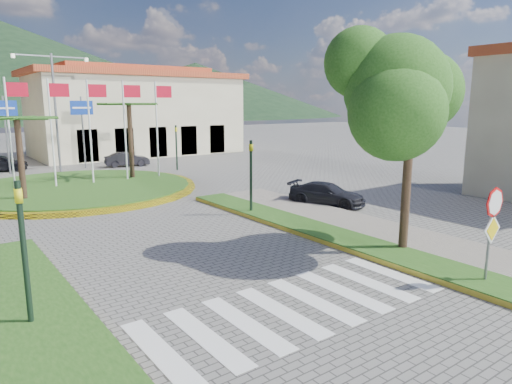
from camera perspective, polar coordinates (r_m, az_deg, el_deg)
sidewalk_right at (r=14.58m, az=28.67°, el=-8.95°), size 4.00×28.00×0.15m
verge_right at (r=13.55m, az=26.47°, el=-10.16°), size 1.60×28.00×0.18m
crosswalk at (r=11.12m, az=4.75°, el=-14.09°), size 8.00×3.00×0.01m
roundabout_island at (r=26.80m, az=-21.34°, el=0.50°), size 12.70×12.70×6.00m
stop_sign at (r=13.14m, az=27.45°, el=-3.12°), size 0.80×0.11×2.65m
deciduous_tree at (r=14.88m, az=19.00°, el=12.20°), size 3.60×3.60×6.80m
traffic_light_left at (r=10.54m, az=-27.10°, el=-5.51°), size 0.15×0.18×3.20m
traffic_light_right at (r=19.35m, az=-0.63°, el=2.78°), size 0.15×0.18×3.20m
traffic_light_far at (r=33.11m, az=-9.93°, el=6.06°), size 0.18×0.15×3.20m
direction_sign_west at (r=34.86m, az=-28.87°, el=7.73°), size 1.60×0.14×5.20m
direction_sign_east at (r=35.87m, az=-20.88°, el=8.42°), size 1.60×0.14×5.20m
street_lamp_centre at (r=34.42m, az=-23.79°, el=9.74°), size 4.80×0.16×8.00m
building_right at (r=44.78m, az=-14.65°, el=9.64°), size 19.08×9.54×8.05m
hill_far_east at (r=158.41m, az=-7.51°, el=12.49°), size 120.00×120.00×18.00m
car_dark_a at (r=36.72m, az=-29.36°, el=3.17°), size 3.72×2.08×1.20m
car_dark_b at (r=36.05m, az=-15.83°, el=3.95°), size 3.41×1.73×1.07m
car_side_right at (r=21.69m, az=8.86°, el=-0.25°), size 2.80×3.91×1.05m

